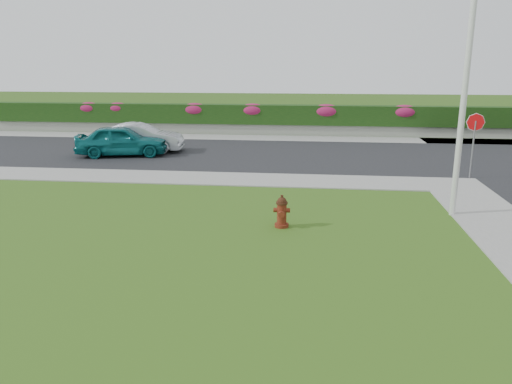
# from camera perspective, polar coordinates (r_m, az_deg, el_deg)

# --- Properties ---
(ground) EXTENTS (120.00, 120.00, 0.00)m
(ground) POSITION_cam_1_polar(r_m,az_deg,el_deg) (9.35, -7.77, -11.27)
(ground) COLOR black
(ground) RESTS_ON ground
(street_far) EXTENTS (26.00, 8.00, 0.04)m
(street_far) POSITION_cam_1_polar(r_m,az_deg,el_deg) (23.62, -11.31, 4.48)
(street_far) COLOR black
(street_far) RESTS_ON ground
(sidewalk_far) EXTENTS (24.00, 2.00, 0.04)m
(sidewalk_far) POSITION_cam_1_polar(r_m,az_deg,el_deg) (19.42, -18.57, 1.83)
(sidewalk_far) COLOR gray
(sidewalk_far) RESTS_ON ground
(curb_corner) EXTENTS (2.00, 2.00, 0.04)m
(curb_corner) POSITION_cam_1_polar(r_m,az_deg,el_deg) (18.26, 21.65, 0.78)
(curb_corner) COLOR gray
(curb_corner) RESTS_ON ground
(sidewalk_beyond) EXTENTS (34.00, 2.00, 0.04)m
(sidewalk_beyond) POSITION_cam_1_polar(r_m,az_deg,el_deg) (27.62, -0.16, 6.20)
(sidewalk_beyond) COLOR gray
(sidewalk_beyond) RESTS_ON ground
(retaining_wall) EXTENTS (34.00, 0.40, 0.60)m
(retaining_wall) POSITION_cam_1_polar(r_m,az_deg,el_deg) (29.06, 0.19, 7.18)
(retaining_wall) COLOR gray
(retaining_wall) RESTS_ON ground
(hedge) EXTENTS (32.00, 0.90, 1.10)m
(hedge) POSITION_cam_1_polar(r_m,az_deg,el_deg) (29.06, 0.21, 8.87)
(hedge) COLOR black
(hedge) RESTS_ON retaining_wall
(fire_hydrant) EXTENTS (0.42, 0.40, 0.84)m
(fire_hydrant) POSITION_cam_1_polar(r_m,az_deg,el_deg) (12.62, 2.96, -2.29)
(fire_hydrant) COLOR #541A0D
(fire_hydrant) RESTS_ON ground
(sedan_teal) EXTENTS (4.19, 2.40, 1.34)m
(sedan_teal) POSITION_cam_1_polar(r_m,az_deg,el_deg) (22.88, -15.09, 5.69)
(sedan_teal) COLOR #0D6264
(sedan_teal) RESTS_ON street_far
(sedan_silver) EXTENTS (4.08, 1.80, 1.30)m
(sedan_silver) POSITION_cam_1_polar(r_m,az_deg,el_deg) (23.73, -13.13, 6.07)
(sedan_silver) COLOR #B1B4B9
(sedan_silver) RESTS_ON street_far
(utility_pole) EXTENTS (0.16, 0.16, 6.80)m
(utility_pole) POSITION_cam_1_polar(r_m,az_deg,el_deg) (14.17, 22.77, 10.84)
(utility_pole) COLOR silver
(utility_pole) RESTS_ON ground
(stop_sign) EXTENTS (0.64, 0.06, 2.36)m
(stop_sign) POSITION_cam_1_polar(r_m,az_deg,el_deg) (19.19, 23.71, 6.42)
(stop_sign) COLOR slate
(stop_sign) RESTS_ON ground
(flower_clump_a) EXTENTS (1.35, 0.87, 0.68)m
(flower_clump_a) POSITION_cam_1_polar(r_m,az_deg,el_deg) (31.68, -18.55, 9.11)
(flower_clump_a) COLOR #BA206A
(flower_clump_a) RESTS_ON hedge
(flower_clump_b) EXTENTS (1.27, 0.82, 0.64)m
(flower_clump_b) POSITION_cam_1_polar(r_m,az_deg,el_deg) (30.98, -15.53, 9.25)
(flower_clump_b) COLOR #BA206A
(flower_clump_b) RESTS_ON hedge
(flower_clump_c) EXTENTS (1.47, 0.94, 0.73)m
(flower_clump_c) POSITION_cam_1_polar(r_m,az_deg,el_deg) (29.57, -7.01, 9.36)
(flower_clump_c) COLOR #BA206A
(flower_clump_c) RESTS_ON hedge
(flower_clump_d) EXTENTS (1.48, 0.95, 0.74)m
(flower_clump_d) POSITION_cam_1_polar(r_m,az_deg,el_deg) (28.97, -0.38, 9.36)
(flower_clump_d) COLOR #BA206A
(flower_clump_d) RESTS_ON hedge
(flower_clump_e) EXTENTS (1.55, 0.99, 0.77)m
(flower_clump_e) POSITION_cam_1_polar(r_m,az_deg,el_deg) (28.77, 8.02, 9.16)
(flower_clump_e) COLOR #BA206A
(flower_clump_e) RESTS_ON hedge
(flower_clump_f) EXTENTS (1.52, 0.98, 0.76)m
(flower_clump_f) POSITION_cam_1_polar(r_m,az_deg,el_deg) (29.19, 16.56, 8.79)
(flower_clump_f) COLOR #BA206A
(flower_clump_f) RESTS_ON hedge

